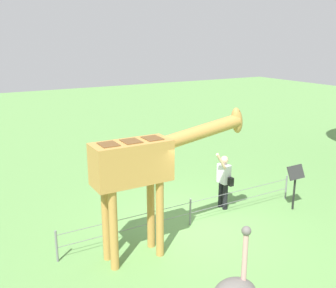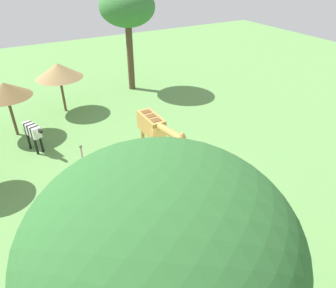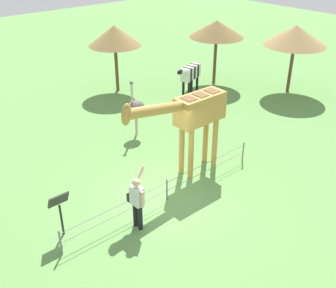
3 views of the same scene
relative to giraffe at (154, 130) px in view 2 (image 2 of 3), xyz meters
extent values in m
plane|color=#60934C|center=(1.62, 0.51, -2.14)|extent=(60.00, 60.00, 0.00)
cylinder|color=#BC8942|center=(0.22, 0.22, -1.24)|extent=(0.18, 0.18, 1.80)
cylinder|color=#BC8942|center=(0.22, -0.22, -1.24)|extent=(0.18, 0.18, 1.80)
cylinder|color=#BC8942|center=(-0.88, 0.22, -1.24)|extent=(0.18, 0.18, 1.80)
cylinder|color=#BC8942|center=(-0.88, -0.22, -1.24)|extent=(0.18, 0.18, 1.80)
cube|color=#BC8942|center=(-0.33, 0.00, 0.11)|extent=(1.70, 0.71, 0.90)
cube|color=brown|center=(0.17, 0.00, 0.57)|extent=(0.36, 0.44, 0.02)
cube|color=brown|center=(-0.33, 0.00, 0.57)|extent=(0.36, 0.44, 0.02)
cube|color=brown|center=(-0.83, 0.00, 0.57)|extent=(0.36, 0.44, 0.02)
cylinder|color=#BC8942|center=(1.37, -0.01, 0.55)|extent=(2.26, 0.33, 0.66)
ellipsoid|color=#BC8942|center=(2.47, -0.01, 0.73)|extent=(0.38, 0.26, 0.68)
cylinder|color=brown|center=(2.47, 0.05, 0.91)|extent=(0.05, 0.05, 0.14)
cylinder|color=brown|center=(2.47, -0.07, 0.91)|extent=(0.05, 0.05, 0.14)
cylinder|color=black|center=(3.03, 1.00, -1.75)|extent=(0.14, 0.14, 0.78)
cylinder|color=black|center=(3.02, 1.20, -1.75)|extent=(0.14, 0.14, 0.78)
cube|color=silver|center=(3.03, 1.10, -1.08)|extent=(0.25, 0.37, 0.55)
sphere|color=#D8AD8C|center=(3.03, 1.10, -0.67)|extent=(0.22, 0.22, 0.22)
cylinder|color=#D8AD8C|center=(2.78, 0.93, -0.63)|extent=(0.37, 0.09, 0.50)
cylinder|color=#D8AD8C|center=(3.02, 1.32, -1.09)|extent=(0.08, 0.08, 0.50)
cube|color=black|center=(3.09, 0.88, -1.26)|extent=(0.13, 0.20, 0.24)
cylinder|color=black|center=(-4.22, -4.60, -1.66)|extent=(0.12, 0.12, 0.95)
cylinder|color=black|center=(-4.13, -4.89, -1.66)|extent=(0.12, 0.12, 0.95)
cylinder|color=black|center=(-4.99, -4.85, -1.66)|extent=(0.12, 0.12, 0.95)
cylinder|color=black|center=(-4.89, -5.13, -1.66)|extent=(0.12, 0.12, 0.95)
cube|color=silver|center=(-5.05, -5.03, -0.89)|extent=(0.30, 0.47, 0.60)
cube|color=black|center=(-4.89, -4.97, -0.89)|extent=(0.30, 0.47, 0.60)
cube|color=silver|center=(-4.72, -4.92, -0.89)|extent=(0.30, 0.47, 0.60)
cube|color=black|center=(-4.56, -4.87, -0.89)|extent=(0.30, 0.47, 0.60)
cube|color=silver|center=(-4.40, -4.82, -0.89)|extent=(0.30, 0.47, 0.60)
cube|color=black|center=(-4.23, -4.76, -0.89)|extent=(0.30, 0.47, 0.60)
cube|color=silver|center=(-4.07, -4.71, -0.89)|extent=(0.30, 0.47, 0.60)
cylinder|color=silver|center=(-3.84, -4.64, -0.74)|extent=(0.48, 0.33, 0.47)
ellipsoid|color=black|center=(-3.61, -4.56, -0.59)|extent=(0.44, 0.29, 0.22)
cylinder|color=#CC9E93|center=(-0.21, -3.35, -1.69)|extent=(0.07, 0.07, 0.90)
cylinder|color=#CC9E93|center=(-0.37, -3.51, -1.69)|extent=(0.07, 0.07, 0.90)
ellipsoid|color=#66605B|center=(-0.29, -3.43, -0.96)|extent=(0.70, 0.56, 0.49)
cylinder|color=#CC9E93|center=(-0.14, -3.43, -0.41)|extent=(0.08, 0.08, 0.80)
sphere|color=#66605B|center=(-0.14, -3.43, 0.04)|extent=(0.14, 0.14, 0.14)
cylinder|color=brown|center=(-6.92, -5.55, -0.95)|extent=(0.16, 0.16, 2.38)
cone|color=brown|center=(-6.92, -5.55, 0.65)|extent=(2.72, 2.72, 0.81)
cylinder|color=brown|center=(-8.77, -2.26, -0.98)|extent=(0.16, 0.16, 2.32)
cone|color=#997A4C|center=(-8.77, -2.26, 0.65)|extent=(2.95, 2.95, 0.94)
ellipsoid|color=#2D662D|center=(9.05, -4.49, 3.89)|extent=(3.53, 3.53, 2.47)
cylinder|color=brown|center=(-10.29, 3.30, 0.26)|extent=(0.48, 0.48, 4.79)
ellipsoid|color=#387538|center=(-10.29, 3.30, 3.82)|extent=(3.87, 3.87, 2.71)
cylinder|color=black|center=(4.73, 0.01, -1.66)|extent=(0.06, 0.06, 0.95)
cube|color=#2D2D2D|center=(4.73, 0.01, -1.01)|extent=(0.56, 0.21, 0.38)
cylinder|color=slate|center=(-1.88, 0.67, -1.76)|extent=(0.05, 0.05, 0.75)
cylinder|color=slate|center=(1.62, 0.67, -1.76)|extent=(0.05, 0.05, 0.75)
cylinder|color=slate|center=(5.12, 0.67, -1.76)|extent=(0.05, 0.05, 0.75)
cube|color=slate|center=(1.62, 0.67, -1.50)|extent=(7.00, 0.01, 0.01)
cube|color=slate|center=(1.62, 0.67, -1.80)|extent=(7.00, 0.01, 0.01)
camera|label=1|loc=(-3.54, -7.13, 2.65)|focal=41.38mm
camera|label=2|loc=(11.42, -5.73, 7.05)|focal=33.57mm
camera|label=3|loc=(8.06, 8.24, 5.26)|focal=43.22mm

